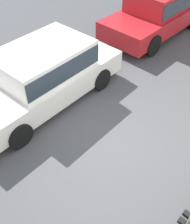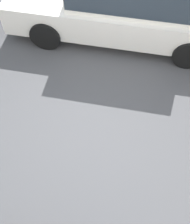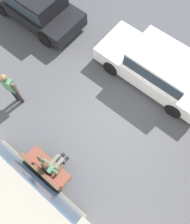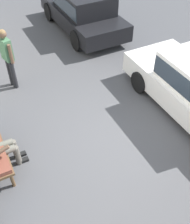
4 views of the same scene
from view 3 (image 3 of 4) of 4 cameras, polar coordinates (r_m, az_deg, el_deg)
The scene contains 7 objects.
ground_plane at distance 7.81m, azimuth 5.79°, elevation -1.41°, with size 60.00×60.00×0.00m, color #4C4C4F.
building_facade at distance 4.44m, azimuth -19.03°, elevation -19.71°, with size 18.00×0.51×6.14m.
bench at distance 6.92m, azimuth -12.98°, elevation -14.31°, with size 1.55×0.55×1.01m.
person_on_phone at distance 6.76m, azimuth -11.25°, elevation -13.36°, with size 0.73×0.74×1.35m.
parked_car_mid at distance 8.11m, azimuth 16.34°, elevation 11.27°, with size 4.39×1.84×1.46m.
parked_car_far at distance 10.07m, azimuth -15.48°, elevation 25.81°, with size 4.17×1.85×1.47m.
pedestrian_standing at distance 7.62m, azimuth -21.16°, elevation 6.06°, with size 0.53×0.29×1.73m.
Camera 3 is at (-1.10, 2.60, 7.28)m, focal length 35.00 mm.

